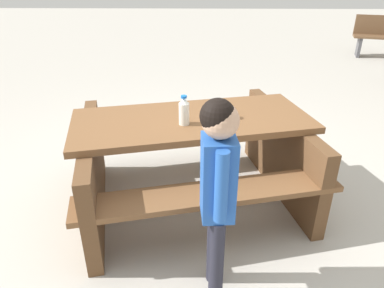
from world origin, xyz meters
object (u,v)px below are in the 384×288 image
Objects in this scene: hotdog_tray at (223,114)px; child_in_coat at (218,179)px; soda_bottle at (184,111)px; picnic_table at (192,153)px.

child_in_coat is at bearing -94.79° from hotdog_tray.
hotdog_tray is at bearing 23.40° from soda_bottle.
picnic_table is at bearing 99.65° from child_in_coat.
hotdog_tray is at bearing 85.21° from child_in_coat.
hotdog_tray is at bearing 0.67° from picnic_table.
child_in_coat is (0.21, -0.80, -0.06)m from soda_bottle.
soda_bottle is 0.32m from hotdog_tray.
picnic_table is 0.99m from child_in_coat.
soda_bottle is 1.19× the size of hotdog_tray.
picnic_table is 0.43m from soda_bottle.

